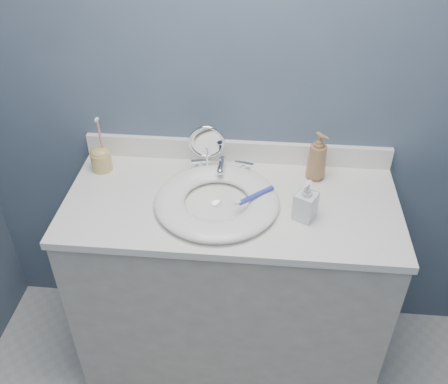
# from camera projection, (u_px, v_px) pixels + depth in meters

# --- Properties ---
(back_wall) EXTENTS (2.20, 0.02, 2.40)m
(back_wall) POSITION_uv_depth(u_px,v_px,m) (238.00, 87.00, 1.84)
(back_wall) COLOR #47546B
(back_wall) RESTS_ON ground
(vanity_cabinet) EXTENTS (1.20, 0.55, 0.85)m
(vanity_cabinet) POSITION_uv_depth(u_px,v_px,m) (230.00, 285.00, 2.10)
(vanity_cabinet) COLOR beige
(vanity_cabinet) RESTS_ON ground
(countertop) EXTENTS (1.22, 0.57, 0.03)m
(countertop) POSITION_uv_depth(u_px,v_px,m) (231.00, 204.00, 1.83)
(countertop) COLOR white
(countertop) RESTS_ON vanity_cabinet
(backsplash) EXTENTS (1.22, 0.02, 0.09)m
(backsplash) POSITION_uv_depth(u_px,v_px,m) (237.00, 151.00, 2.00)
(backsplash) COLOR white
(backsplash) RESTS_ON countertop
(basin) EXTENTS (0.45, 0.45, 0.04)m
(basin) POSITION_uv_depth(u_px,v_px,m) (217.00, 201.00, 1.79)
(basin) COLOR white
(basin) RESTS_ON countertop
(drain) EXTENTS (0.04, 0.04, 0.01)m
(drain) POSITION_uv_depth(u_px,v_px,m) (217.00, 204.00, 1.80)
(drain) COLOR silver
(drain) RESTS_ON countertop
(faucet) EXTENTS (0.25, 0.13, 0.07)m
(faucet) POSITION_uv_depth(u_px,v_px,m) (222.00, 168.00, 1.94)
(faucet) COLOR silver
(faucet) RESTS_ON countertop
(makeup_mirror) EXTENTS (0.14, 0.08, 0.21)m
(makeup_mirror) POSITION_uv_depth(u_px,v_px,m) (207.00, 147.00, 1.90)
(makeup_mirror) COLOR silver
(makeup_mirror) RESTS_ON countertop
(soap_bottle_amber) EXTENTS (0.11, 0.11, 0.20)m
(soap_bottle_amber) POSITION_uv_depth(u_px,v_px,m) (318.00, 156.00, 1.87)
(soap_bottle_amber) COLOR #966A43
(soap_bottle_amber) RESTS_ON countertop
(soap_bottle_clear) EXTENTS (0.09, 0.09, 0.15)m
(soap_bottle_clear) POSITION_uv_depth(u_px,v_px,m) (306.00, 200.00, 1.70)
(soap_bottle_clear) COLOR silver
(soap_bottle_clear) RESTS_ON countertop
(toothbrush_holder) EXTENTS (0.08, 0.08, 0.23)m
(toothbrush_holder) POSITION_uv_depth(u_px,v_px,m) (101.00, 158.00, 1.95)
(toothbrush_holder) COLOR tan
(toothbrush_holder) RESTS_ON countertop
(toothbrush_lying) EXTENTS (0.14, 0.13, 0.02)m
(toothbrush_lying) POSITION_uv_depth(u_px,v_px,m) (255.00, 196.00, 1.77)
(toothbrush_lying) COLOR #323AB3
(toothbrush_lying) RESTS_ON basin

